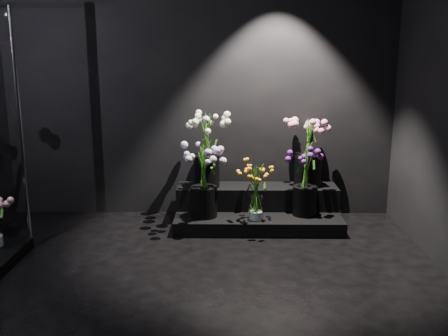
{
  "coord_description": "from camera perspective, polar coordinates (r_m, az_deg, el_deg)",
  "views": [
    {
      "loc": [
        0.32,
        -3.14,
        1.67
      ],
      "look_at": [
        0.26,
        1.2,
        0.68
      ],
      "focal_mm": 40.0,
      "sensor_mm": 36.0,
      "label": 1
    }
  ],
  "objects": [
    {
      "name": "bouquet_lilac",
      "position": [
        4.75,
        -2.35,
        -1.07
      ],
      "size": [
        0.4,
        0.4,
        0.68
      ],
      "rotation": [
        0.0,
        0.0,
        0.06
      ],
      "color": "black",
      "rests_on": "display_riser"
    },
    {
      "name": "bouquet_orange_bells",
      "position": [
        4.69,
        3.72,
        -2.7
      ],
      "size": [
        0.29,
        0.29,
        0.53
      ],
      "rotation": [
        0.0,
        0.0,
        0.1
      ],
      "color": "white",
      "rests_on": "display_riser"
    },
    {
      "name": "display_riser",
      "position": [
        5.06,
        3.83,
        -4.64
      ],
      "size": [
        1.62,
        0.72,
        0.36
      ],
      "color": "black",
      "rests_on": "floor"
    },
    {
      "name": "bouquet_pink_roses",
      "position": [
        5.07,
        9.64,
        2.34
      ],
      "size": [
        0.47,
        0.47,
        0.7
      ],
      "rotation": [
        0.0,
        0.0,
        0.23
      ],
      "color": "black",
      "rests_on": "display_riser"
    },
    {
      "name": "bouquet_purple",
      "position": [
        4.87,
        9.29,
        -1.24
      ],
      "size": [
        0.3,
        0.3,
        0.67
      ],
      "rotation": [
        0.0,
        0.0,
        0.04
      ],
      "color": "black",
      "rests_on": "display_riser"
    },
    {
      "name": "floor",
      "position": [
        3.57,
        -4.64,
        -15.06
      ],
      "size": [
        4.0,
        4.0,
        0.0
      ],
      "primitive_type": "plane",
      "color": "black",
      "rests_on": "ground"
    },
    {
      "name": "wall_back",
      "position": [
        5.16,
        -2.85,
        9.88
      ],
      "size": [
        4.0,
        0.0,
        4.0
      ],
      "primitive_type": "plane",
      "rotation": [
        1.57,
        0.0,
        0.0
      ],
      "color": "black",
      "rests_on": "floor"
    },
    {
      "name": "bouquet_cream_roses",
      "position": [
        4.97,
        -2.01,
        2.74
      ],
      "size": [
        0.48,
        0.48,
        0.76
      ],
      "rotation": [
        0.0,
        0.0,
        -0.26
      ],
      "color": "black",
      "rests_on": "display_riser"
    },
    {
      "name": "wall_front",
      "position": [
        1.21,
        -14.56,
        -0.52
      ],
      "size": [
        4.0,
        0.0,
        4.0
      ],
      "primitive_type": "plane",
      "rotation": [
        -1.57,
        0.0,
        0.0
      ],
      "color": "black",
      "rests_on": "floor"
    }
  ]
}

